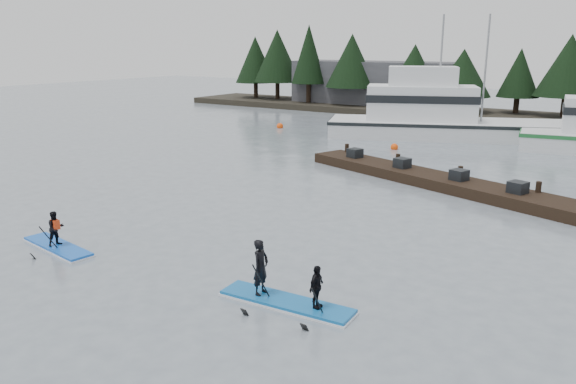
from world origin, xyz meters
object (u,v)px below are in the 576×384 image
Objects in this scene: floating_dock at (433,180)px; paddleboard_duo at (284,287)px; fishing_boat_large at (441,127)px; paddleboard_solo at (57,237)px.

floating_dock is 4.10× the size of paddleboard_duo.
fishing_boat_large is 5.29× the size of paddleboard_solo.
paddleboard_duo reaches higher than floating_dock.
paddleboard_duo is at bearing -101.48° from fishing_boat_large.
paddleboard_duo is at bearing -66.62° from floating_dock.
fishing_boat_large reaches higher than floating_dock.
paddleboard_duo is (5.97, -29.57, -0.26)m from fishing_boat_large.
fishing_boat_large reaches higher than paddleboard_solo.
fishing_boat_large is 30.51m from paddleboard_solo.
paddleboard_duo is at bearing 12.58° from paddleboard_solo.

